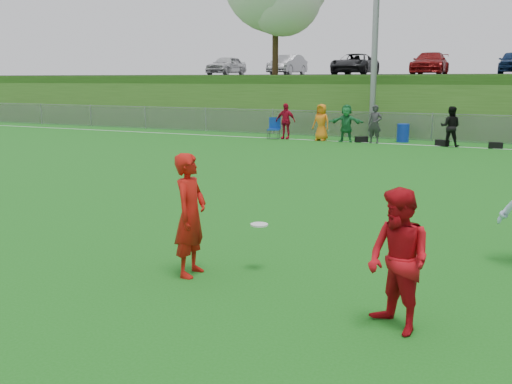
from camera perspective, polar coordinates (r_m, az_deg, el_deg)
The scene contains 13 objects.
ground at distance 8.67m, azimuth -1.94°, elevation -7.77°, with size 120.00×120.00×0.00m, color #176615.
sideline_far at distance 25.73m, azimuth 16.49°, elevation 4.50°, with size 60.00×0.10×0.01m, color white.
fence at distance 27.64m, azimuth 17.19°, elevation 6.24°, with size 58.00×0.06×1.30m.
berm at distance 38.51m, azimuth 19.57°, elevation 8.64°, with size 120.00×18.00×3.00m, color #275116.
parking_lot at distance 40.48m, azimuth 20.00°, elevation 10.91°, with size 120.00×12.00×0.10m, color black.
car_row at distance 39.62m, azimuth 18.22°, elevation 12.14°, with size 32.04×5.18×1.44m.
spectator_row at distance 26.28m, azimuth 9.85°, elevation 6.77°, with size 8.41×0.69×1.69m.
gear_bags at distance 25.68m, azimuth 19.06°, elevation 4.61°, with size 7.22×0.53×0.26m.
player_red_left at distance 8.27m, azimuth -6.58°, elevation -2.30°, with size 0.65×0.43×1.79m, color #B6130C.
player_red_center at distance 6.61m, azimuth 14.06°, elevation -6.71°, with size 0.80×0.62×1.65m, color red.
frisbee at distance 8.44m, azimuth 0.33°, elevation -3.28°, with size 0.26×0.26×0.02m.
recycling_bin at distance 26.86m, azimuth 14.48°, elevation 5.74°, with size 0.55×0.55×0.82m, color #0F2DA9.
camp_chair at distance 27.42m, azimuth 1.80°, elevation 5.96°, with size 0.67×0.68×1.01m.
Camera 1 is at (3.71, -7.31, 2.82)m, focal length 40.00 mm.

